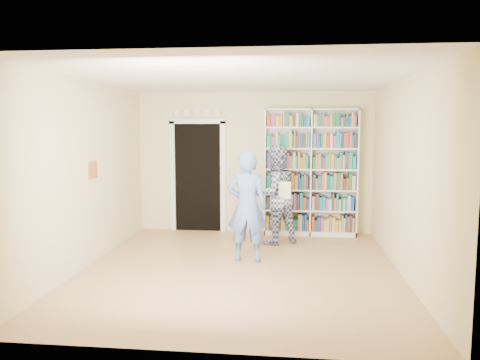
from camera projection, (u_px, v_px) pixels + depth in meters
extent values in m
plane|color=tan|center=(240.00, 270.00, 6.70)|extent=(5.00, 5.00, 0.00)
plane|color=white|center=(240.00, 78.00, 6.40)|extent=(5.00, 5.00, 0.00)
plane|color=beige|center=(254.00, 163.00, 9.02)|extent=(4.50, 0.00, 4.50)
plane|color=beige|center=(86.00, 174.00, 6.79)|extent=(0.00, 5.00, 5.00)
plane|color=beige|center=(405.00, 178.00, 6.30)|extent=(0.00, 5.00, 5.00)
cube|color=white|center=(311.00, 173.00, 8.76)|extent=(1.73, 0.32, 2.37)
cube|color=white|center=(311.00, 173.00, 8.76)|extent=(0.03, 0.32, 2.37)
cube|color=black|center=(198.00, 178.00, 9.15)|extent=(0.90, 0.03, 2.10)
cube|color=white|center=(173.00, 177.00, 9.19)|extent=(0.10, 0.06, 2.20)
cube|color=white|center=(223.00, 178.00, 9.08)|extent=(0.10, 0.06, 2.20)
cube|color=white|center=(197.00, 121.00, 9.01)|extent=(1.10, 0.06, 0.10)
cube|color=white|center=(197.00, 116.00, 8.99)|extent=(1.10, 0.08, 0.02)
cube|color=brown|center=(93.00, 170.00, 6.98)|extent=(0.03, 0.25, 0.25)
imported|color=#597BC7|center=(247.00, 207.00, 7.05)|extent=(0.63, 0.43, 1.68)
imported|color=navy|center=(275.00, 195.00, 8.16)|extent=(1.06, 1.01, 1.73)
cube|color=white|center=(285.00, 190.00, 7.87)|extent=(0.21, 0.02, 0.29)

